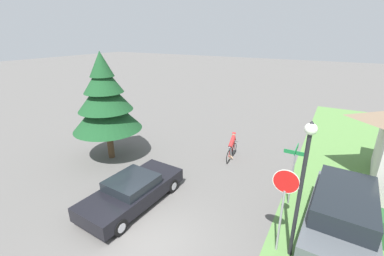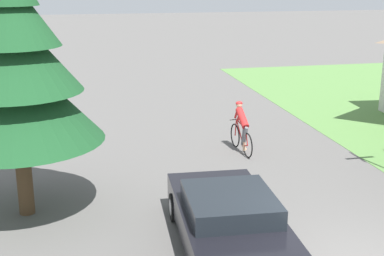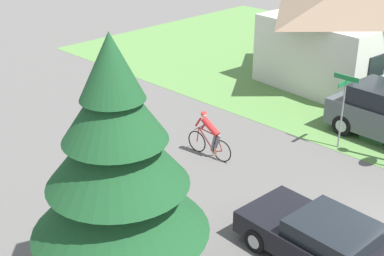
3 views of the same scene
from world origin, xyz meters
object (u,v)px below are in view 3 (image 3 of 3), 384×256
at_px(cottage_house, 349,30).
at_px(sedan_left_lane, 332,245).
at_px(conifer_tall_near, 117,161).
at_px(cyclist, 210,136).
at_px(street_name_sign, 344,98).

height_order(cottage_house, sedan_left_lane, cottage_house).
bearing_deg(cottage_house, conifer_tall_near, -160.53).
distance_m(cyclist, street_name_sign, 4.63).
bearing_deg(street_name_sign, conifer_tall_near, -176.93).
relative_size(cyclist, street_name_sign, 0.70).
distance_m(cyclist, conifer_tall_near, 7.39).
xyz_separation_m(sedan_left_lane, conifer_tall_near, (-4.04, 2.67, 2.75)).
xyz_separation_m(sedan_left_lane, cyclist, (2.08, 5.88, 0.13)).
bearing_deg(conifer_tall_near, street_name_sign, 3.07).
relative_size(cottage_house, cyclist, 4.12).
bearing_deg(cottage_house, street_name_sign, -145.54).
distance_m(street_name_sign, conifer_tall_near, 9.86).
height_order(cottage_house, street_name_sign, cottage_house).
bearing_deg(street_name_sign, sedan_left_lane, -150.70).
bearing_deg(sedan_left_lane, conifer_tall_near, 59.52).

